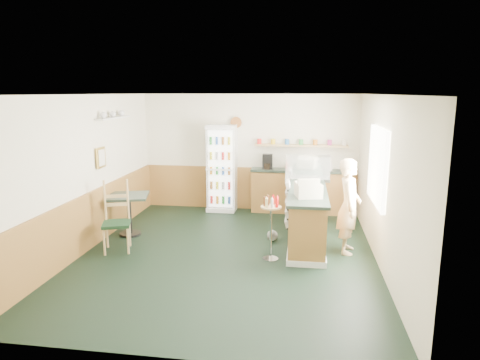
% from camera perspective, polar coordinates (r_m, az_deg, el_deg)
% --- Properties ---
extents(ground, '(6.00, 6.00, 0.00)m').
position_cam_1_polar(ground, '(7.49, -1.72, -9.80)').
color(ground, black).
rests_on(ground, ground).
extents(room_envelope, '(5.04, 6.02, 2.72)m').
position_cam_1_polar(room_envelope, '(7.83, -2.49, 2.71)').
color(room_envelope, silver).
rests_on(room_envelope, ground).
extents(service_counter, '(0.68, 3.01, 1.01)m').
position_cam_1_polar(service_counter, '(8.26, 8.88, -4.51)').
color(service_counter, '#9C6B32').
rests_on(service_counter, ground).
extents(back_counter, '(2.24, 0.42, 1.69)m').
position_cam_1_polar(back_counter, '(9.91, 7.90, -1.24)').
color(back_counter, '#9C6B32').
rests_on(back_counter, ground).
extents(drinks_fridge, '(0.66, 0.55, 2.01)m').
position_cam_1_polar(drinks_fridge, '(9.93, -2.43, 1.58)').
color(drinks_fridge, white).
rests_on(drinks_fridge, ground).
extents(display_case, '(0.88, 0.46, 0.50)m').
position_cam_1_polar(display_case, '(8.62, 9.02, 1.61)').
color(display_case, silver).
rests_on(display_case, service_counter).
extents(cash_register, '(0.49, 0.50, 0.23)m').
position_cam_1_polar(cash_register, '(7.27, 9.08, -1.30)').
color(cash_register, beige).
rests_on(cash_register, service_counter).
extents(shopkeeper, '(0.45, 0.59, 1.65)m').
position_cam_1_polar(shopkeeper, '(7.55, 14.32, -3.40)').
color(shopkeeper, tan).
rests_on(shopkeeper, ground).
extents(condiment_stand, '(0.34, 0.34, 1.07)m').
position_cam_1_polar(condiment_stand, '(7.04, 4.14, -5.19)').
color(condiment_stand, silver).
rests_on(condiment_stand, ground).
extents(newspaper_rack, '(0.09, 0.44, 0.89)m').
position_cam_1_polar(newspaper_rack, '(8.11, 6.40, -3.19)').
color(newspaper_rack, black).
rests_on(newspaper_rack, ground).
extents(cafe_table, '(0.88, 0.88, 0.80)m').
position_cam_1_polar(cafe_table, '(8.54, -14.58, -3.50)').
color(cafe_table, black).
rests_on(cafe_table, ground).
extents(cafe_chair, '(0.58, 0.58, 1.23)m').
position_cam_1_polar(cafe_chair, '(7.81, -15.91, -4.37)').
color(cafe_chair, black).
rests_on(cafe_chair, ground).
extents(dog_doorstop, '(0.20, 0.26, 0.24)m').
position_cam_1_polar(dog_doorstop, '(8.08, 4.32, -7.33)').
color(dog_doorstop, gray).
rests_on(dog_doorstop, ground).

